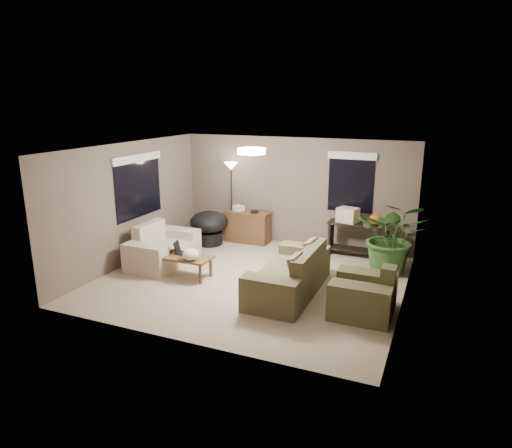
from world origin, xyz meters
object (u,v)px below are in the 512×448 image
at_px(desk, 248,226).
at_px(coffee_table, 186,259).
at_px(console_table, 358,237).
at_px(armchair, 364,296).
at_px(papasan_chair, 209,225).
at_px(floor_lamp, 231,176).
at_px(loveseat, 162,250).
at_px(houseplant, 392,244).
at_px(cat_scratching_post, 378,289).
at_px(main_sofa, 291,277).

bearing_deg(desk, coffee_table, -93.84).
bearing_deg(console_table, desk, 179.11).
bearing_deg(armchair, papasan_chair, 150.84).
bearing_deg(floor_lamp, loveseat, -107.64).
relative_size(houseplant, cat_scratching_post, 2.95).
distance_m(main_sofa, desk, 3.12).
relative_size(armchair, cat_scratching_post, 2.00).
distance_m(armchair, papasan_chair, 4.60).
xyz_separation_m(main_sofa, cat_scratching_post, (1.48, 0.23, -0.08)).
distance_m(loveseat, floor_lamp, 2.48).
bearing_deg(desk, cat_scratching_post, -33.08).
relative_size(armchair, coffee_table, 1.00).
distance_m(console_table, floor_lamp, 3.24).
xyz_separation_m(desk, papasan_chair, (-0.75, -0.54, 0.09)).
height_order(console_table, floor_lamp, floor_lamp).
bearing_deg(loveseat, console_table, 29.29).
xyz_separation_m(houseplant, cat_scratching_post, (-0.02, -1.49, -0.36)).
distance_m(desk, houseplant, 3.52).
bearing_deg(armchair, console_table, 102.81).
bearing_deg(desk, armchair, -40.42).
height_order(armchair, console_table, armchair).
relative_size(armchair, floor_lamp, 0.52).
xyz_separation_m(coffee_table, houseplant, (3.60, 1.80, 0.22)).
xyz_separation_m(floor_lamp, cat_scratching_post, (3.79, -2.14, -1.38)).
bearing_deg(floor_lamp, cat_scratching_post, -29.39).
bearing_deg(papasan_chair, armchair, -29.16).
xyz_separation_m(papasan_chair, houseplant, (4.18, -0.19, 0.11)).
relative_size(armchair, papasan_chair, 0.96).
distance_m(coffee_table, houseplant, 4.03).
height_order(console_table, cat_scratching_post, console_table).
bearing_deg(houseplant, cat_scratching_post, -90.76).
relative_size(main_sofa, papasan_chair, 2.10).
height_order(armchair, desk, armchair).
relative_size(desk, floor_lamp, 0.58).
relative_size(main_sofa, cat_scratching_post, 4.40).
relative_size(main_sofa, desk, 2.00).
relative_size(console_table, cat_scratching_post, 2.60).
relative_size(main_sofa, loveseat, 1.37).
relative_size(armchair, desk, 0.91).
bearing_deg(coffee_table, floor_lamp, 94.92).
bearing_deg(desk, console_table, -0.89).
height_order(coffee_table, floor_lamp, floor_lamp).
xyz_separation_m(console_table, cat_scratching_post, (0.77, -2.18, -0.22)).
xyz_separation_m(armchair, coffee_table, (-3.44, 0.25, 0.06)).
distance_m(armchair, cat_scratching_post, 0.58).
relative_size(console_table, papasan_chair, 1.24).
height_order(desk, floor_lamp, floor_lamp).
height_order(main_sofa, floor_lamp, floor_lamp).
bearing_deg(main_sofa, coffee_table, -177.61).
bearing_deg(papasan_chair, loveseat, -99.89).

